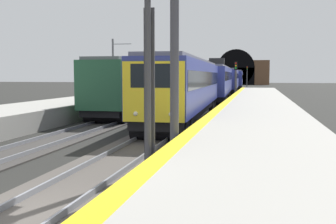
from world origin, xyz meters
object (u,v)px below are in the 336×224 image
train_main_approaching (224,80)px  overhead_signal_gantry (51,1)px  railway_signal_mid (236,76)px  railway_signal_far (247,74)px  catenary_mast_near (113,69)px  railway_signal_near (148,51)px  train_adjacent_platform (188,80)px

train_main_approaching → overhead_signal_gantry: overhead_signal_gantry is taller
railway_signal_mid → railway_signal_far: size_ratio=0.88×
railway_signal_far → catenary_mast_near: (-60.85, 13.59, 0.47)m
train_main_approaching → railway_signal_near: (-46.84, -1.87, 1.28)m
train_main_approaching → train_adjacent_platform: train_adjacent_platform is taller
railway_signal_mid → overhead_signal_gantry: (-39.09, 4.04, 2.56)m
railway_signal_far → train_main_approaching: bearing=-2.2°
train_adjacent_platform → overhead_signal_gantry: overhead_signal_gantry is taller
railway_signal_mid → catenary_mast_near: (-6.68, 13.59, 0.84)m
train_main_approaching → train_adjacent_platform: (-3.45, 4.34, 0.04)m
railway_signal_far → railway_signal_near: bearing=0.0°
catenary_mast_near → overhead_signal_gantry: bearing=-163.6°
railway_signal_near → railway_signal_far: 95.98m
railway_signal_near → catenary_mast_near: bearing=-158.8°
train_adjacent_platform → railway_signal_far: railway_signal_far is taller
train_main_approaching → railway_signal_near: 46.89m
overhead_signal_gantry → railway_signal_far: bearing=-2.5°
overhead_signal_gantry → train_main_approaching: bearing=-2.8°
train_main_approaching → railway_signal_near: size_ratio=13.57×
railway_signal_far → railway_signal_mid: bearing=0.0°
train_adjacent_platform → railway_signal_far: (52.59, -6.22, 0.89)m
train_main_approaching → overhead_signal_gantry: bearing=-4.5°
overhead_signal_gantry → catenary_mast_near: size_ratio=1.21×
train_main_approaching → catenary_mast_near: size_ratio=11.35×
railway_signal_mid → overhead_signal_gantry: size_ratio=0.54×
overhead_signal_gantry → railway_signal_near: bearing=-123.9°
catenary_mast_near → train_main_approaching: bearing=-45.0°
train_adjacent_platform → catenary_mast_near: size_ratio=8.75×
railway_signal_near → catenary_mast_near: 37.67m
railway_signal_far → overhead_signal_gantry: bearing=-2.5°
train_adjacent_platform → railway_signal_near: bearing=-171.1°
railway_signal_mid → catenary_mast_near: catenary_mast_near is taller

